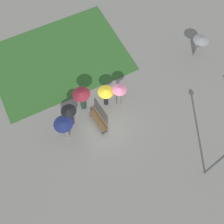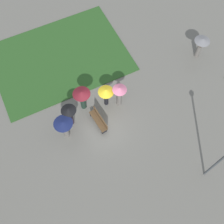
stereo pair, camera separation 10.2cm
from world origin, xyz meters
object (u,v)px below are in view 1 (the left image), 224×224
crowd_person_yellow (106,93)px  crowd_person_navy (64,126)px  park_bench (99,120)px  crowd_person_pink (119,93)px  lamp_post (222,158)px  lone_walker_far_path (200,43)px  crowd_person_black (69,113)px  crowd_person_maroon (82,97)px

crowd_person_yellow → crowd_person_navy: (0.94, -3.21, 0.04)m
park_bench → crowd_person_pink: crowd_person_pink is taller
crowd_person_yellow → crowd_person_navy: size_ratio=0.91×
lamp_post → crowd_person_pink: (-6.51, -2.42, -1.64)m
park_bench → crowd_person_pink: size_ratio=0.87×
crowd_person_pink → lone_walker_far_path: crowd_person_pink is taller
crowd_person_navy → park_bench: bearing=-127.5°
crowd_person_black → lone_walker_far_path: 10.29m
park_bench → lamp_post: (5.77, 4.21, 2.47)m
crowd_person_navy → crowd_person_maroon: (-1.37, 1.75, 0.01)m
lamp_post → crowd_person_maroon: 8.79m
crowd_person_maroon → crowd_person_yellow: bearing=115.8°
crowd_person_black → crowd_person_navy: 0.88m
park_bench → lone_walker_far_path: (-1.79, 8.66, 0.85)m
lamp_post → lone_walker_far_path: lamp_post is taller
crowd_person_pink → lone_walker_far_path: bearing=-93.8°
crowd_person_pink → crowd_person_navy: 4.02m
park_bench → crowd_person_yellow: bearing=131.2°
crowd_person_navy → lone_walker_far_path: bearing=-114.7°
crowd_person_navy → crowd_person_maroon: size_ratio=0.99×
park_bench → lone_walker_far_path: bearing=95.8°
park_bench → crowd_person_yellow: crowd_person_yellow is taller
crowd_person_black → crowd_person_maroon: (-0.73, 1.15, -0.06)m
crowd_person_black → lone_walker_far_path: (-0.99, 10.24, -0.13)m
crowd_person_black → lone_walker_far_path: bearing=-79.0°
crowd_person_yellow → crowd_person_pink: crowd_person_pink is taller
crowd_person_navy → crowd_person_pink: bearing=-114.9°
crowd_person_maroon → lamp_post: bearing=74.6°
lone_walker_far_path → crowd_person_maroon: bearing=-46.0°
crowd_person_navy → crowd_person_maroon: 2.22m
crowd_person_pink → park_bench: bearing=100.0°
crowd_person_pink → crowd_person_black: bearing=76.4°
lamp_post → crowd_person_black: 8.89m
lamp_post → crowd_person_black: (-6.57, -5.79, -1.49)m
park_bench → crowd_person_black: (-0.81, -1.58, 0.98)m
park_bench → crowd_person_black: crowd_person_black is taller
crowd_person_yellow → park_bench: bearing=-73.7°
crowd_person_yellow → crowd_person_pink: size_ratio=0.89×
park_bench → crowd_person_black: size_ratio=0.86×
crowd_person_yellow → crowd_person_black: (0.30, -2.61, 0.12)m
lamp_post → crowd_person_black: lamp_post is taller
crowd_person_yellow → lone_walker_far_path: lone_walker_far_path is taller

